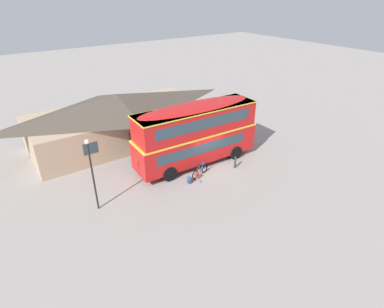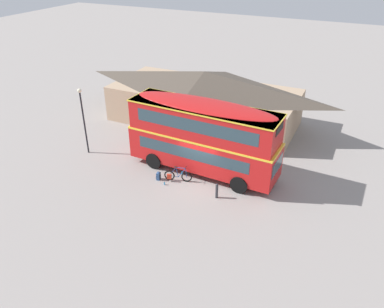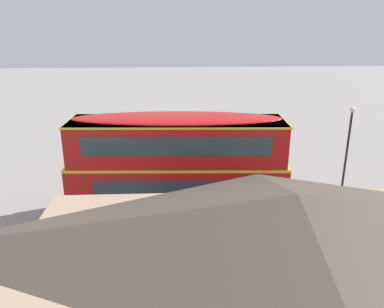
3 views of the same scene
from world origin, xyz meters
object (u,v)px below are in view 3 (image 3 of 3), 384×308
object	(u,v)px
backpack_on_ground	(217,188)
double_decker_bus	(177,161)
water_bottle_blue_sports	(205,189)
street_lamp	(348,144)
kerb_bollard	(140,184)
touring_bicycle	(196,190)

from	to	relation	value
backpack_on_ground	double_decker_bus	bearing A→B (deg)	45.77
double_decker_bus	water_bottle_blue_sports	world-z (taller)	double_decker_bus
street_lamp	kerb_bollard	xyz separation A→B (m)	(10.34, -1.17, -2.44)
kerb_bollard	double_decker_bus	bearing A→B (deg)	129.22
touring_bicycle	water_bottle_blue_sports	xyz separation A→B (m)	(-0.50, -0.73, -0.27)
touring_bicycle	kerb_bollard	world-z (taller)	touring_bicycle
backpack_on_ground	water_bottle_blue_sports	size ratio (longest dim) A/B	2.52
backpack_on_ground	water_bottle_blue_sports	xyz separation A→B (m)	(0.64, -0.37, -0.18)
double_decker_bus	street_lamp	bearing A→B (deg)	-171.68
touring_bicycle	water_bottle_blue_sports	size ratio (longest dim) A/B	8.11
street_lamp	kerb_bollard	bearing A→B (deg)	-6.44
backpack_on_ground	street_lamp	xyz separation A→B (m)	(-6.29, 0.94, 2.66)
backpack_on_ground	kerb_bollard	bearing A→B (deg)	-3.27
touring_bicycle	backpack_on_ground	xyz separation A→B (m)	(-1.14, -0.36, -0.10)
touring_bicycle	street_lamp	world-z (taller)	street_lamp
double_decker_bus	water_bottle_blue_sports	bearing A→B (deg)	-120.12
double_decker_bus	backpack_on_ground	bearing A→B (deg)	-134.23
water_bottle_blue_sports	street_lamp	world-z (taller)	street_lamp
kerb_bollard	water_bottle_blue_sports	bearing A→B (deg)	-177.69
touring_bicycle	water_bottle_blue_sports	bearing A→B (deg)	-124.50
backpack_on_ground	street_lamp	distance (m)	6.89
street_lamp	water_bottle_blue_sports	bearing A→B (deg)	-10.69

